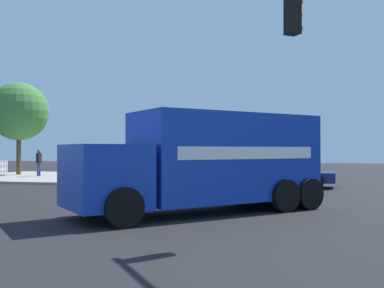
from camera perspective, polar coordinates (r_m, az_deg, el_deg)
ground_plane at (r=15.69m, az=-4.32°, el=-7.73°), size 100.00×100.00×0.00m
sidewalk_corner_near at (r=31.36m, az=-18.39°, el=-4.06°), size 10.52×10.52×0.14m
delivery_truck at (r=13.52m, az=2.16°, el=-2.24°), size 7.34×7.38×3.02m
traffic_light_secondary at (r=8.90m, az=23.08°, el=13.06°), size 3.40×2.74×5.90m
pickup_navy at (r=23.18m, az=11.81°, el=-3.64°), size 2.66×5.37×1.38m
sedan_white at (r=26.47m, az=-8.46°, el=-3.50°), size 2.09×4.33×1.31m
pedestrian_near_corner at (r=31.18m, az=-19.24°, el=-2.08°), size 0.53×0.24×1.77m
pedestrian_crossing at (r=32.21m, az=-13.02°, el=-2.04°), size 0.48×0.36×1.79m
shade_tree_near at (r=33.87m, az=-21.52°, el=3.93°), size 4.15×4.15×6.58m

